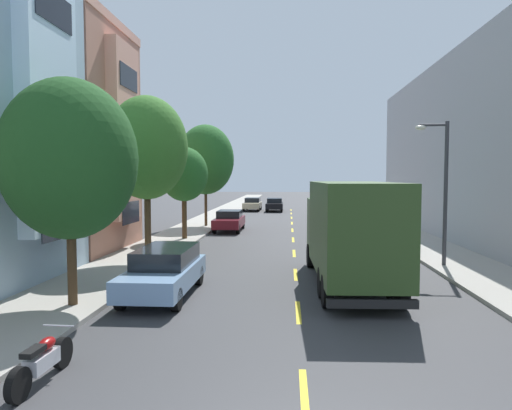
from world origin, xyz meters
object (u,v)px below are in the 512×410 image
(street_tree_farthest, at_px, (206,160))
(delivery_box_truck, at_px, (350,228))
(parked_pickup_teal, at_px, (378,232))
(parked_hatchback_charcoal, at_px, (338,208))
(parked_wagon_sky, at_px, (165,270))
(parked_motorcycle, at_px, (42,361))
(street_tree_nearest, at_px, (69,159))
(parked_sedan_champagne, at_px, (253,204))
(street_lamp, at_px, (442,181))
(street_tree_third, at_px, (184,174))
(moving_black_sedan, at_px, (275,204))
(street_tree_second, at_px, (147,148))
(parked_sedan_burgundy, at_px, (229,220))

(street_tree_farthest, distance_m, delivery_box_truck, 20.16)
(parked_pickup_teal, bearing_deg, parked_hatchback_charcoal, 89.91)
(parked_wagon_sky, bearing_deg, parked_hatchback_charcoal, 74.07)
(parked_wagon_sky, relative_size, parked_motorcycle, 2.29)
(street_tree_nearest, xyz_separation_m, street_tree_farthest, (-0.00, 21.47, 0.77))
(street_tree_nearest, xyz_separation_m, delivery_box_truck, (8.21, 3.31, -2.24))
(parked_sedan_champagne, bearing_deg, parked_hatchback_charcoal, -37.34)
(street_lamp, relative_size, delivery_box_truck, 0.71)
(street_tree_third, bearing_deg, moving_black_sedan, 79.07)
(parked_motorcycle, bearing_deg, parked_hatchback_charcoal, 75.93)
(street_tree_nearest, relative_size, delivery_box_truck, 0.77)
(street_tree_second, bearing_deg, parked_sedan_burgundy, 80.55)
(street_tree_nearest, height_order, parked_sedan_burgundy, street_tree_nearest)
(street_tree_farthest, xyz_separation_m, parked_pickup_teal, (10.85, -9.14, -4.20))
(street_tree_farthest, bearing_deg, parked_hatchback_charcoal, 44.53)
(street_tree_third, distance_m, parked_sedan_burgundy, 6.26)
(delivery_box_truck, xyz_separation_m, parked_sedan_burgundy, (-6.18, 16.02, -1.26))
(parked_sedan_champagne, relative_size, parked_hatchback_charcoal, 1.13)
(street_tree_second, xyz_separation_m, street_lamp, (12.33, -0.37, -1.41))
(street_tree_second, distance_m, parked_sedan_champagne, 32.06)
(street_tree_second, relative_size, parked_sedan_champagne, 1.57)
(street_tree_nearest, relative_size, parked_pickup_teal, 1.19)
(parked_wagon_sky, bearing_deg, delivery_box_truck, 14.67)
(parked_pickup_teal, height_order, moving_black_sedan, parked_pickup_teal)
(parked_sedan_burgundy, bearing_deg, parked_motorcycle, -90.89)
(parked_wagon_sky, bearing_deg, street_tree_farthest, 96.35)
(delivery_box_truck, bearing_deg, street_tree_second, 154.89)
(street_tree_nearest, relative_size, street_lamp, 1.09)
(street_tree_second, xyz_separation_m, delivery_box_truck, (8.21, -3.85, -2.99))
(delivery_box_truck, bearing_deg, parked_wagon_sky, -165.33)
(street_tree_farthest, height_order, parked_sedan_burgundy, street_tree_farthest)
(moving_black_sedan, xyz_separation_m, parked_motorcycle, (-2.95, -42.82, -0.34))
(street_tree_second, relative_size, parked_wagon_sky, 1.51)
(parked_wagon_sky, xyz_separation_m, moving_black_sedan, (2.41, 36.41, -0.05))
(street_tree_second, height_order, parked_wagon_sky, street_tree_second)
(street_tree_farthest, bearing_deg, parked_motorcycle, -86.39)
(street_tree_third, xyz_separation_m, moving_black_sedan, (4.60, 23.83, -3.15))
(parked_hatchback_charcoal, relative_size, parked_motorcycle, 1.96)
(parked_wagon_sky, bearing_deg, parked_pickup_teal, 50.75)
(parked_wagon_sky, relative_size, moving_black_sedan, 1.05)
(moving_black_sedan, bearing_deg, street_tree_third, -100.93)
(street_tree_third, xyz_separation_m, parked_motorcycle, (1.65, -18.99, -3.49))
(parked_sedan_champagne, distance_m, parked_motorcycle, 43.54)
(street_tree_second, distance_m, street_lamp, 12.41)
(parked_sedan_burgundy, bearing_deg, delivery_box_truck, -68.89)
(delivery_box_truck, relative_size, parked_sedan_champagne, 1.82)
(street_tree_second, xyz_separation_m, parked_sedan_champagne, (2.13, 31.70, -4.26))
(street_lamp, distance_m, parked_sedan_champagne, 33.77)
(street_tree_second, distance_m, moving_black_sedan, 31.61)
(parked_wagon_sky, bearing_deg, street_lamp, 26.49)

